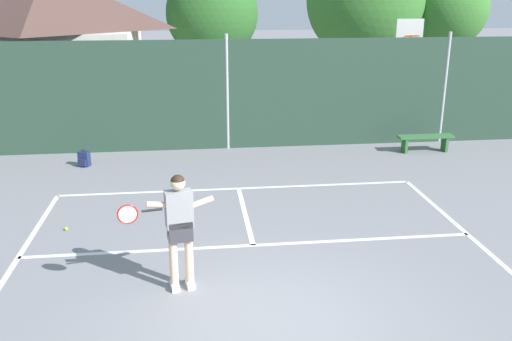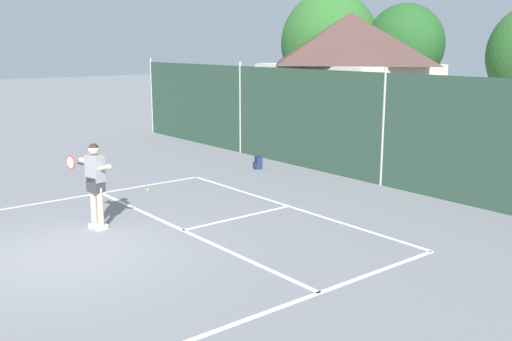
% 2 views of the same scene
% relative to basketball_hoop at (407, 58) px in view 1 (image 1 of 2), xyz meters
% --- Properties ---
extents(ground_plane, '(120.00, 120.00, 0.00)m').
position_rel_basketball_hoop_xyz_m(ground_plane, '(-6.07, -11.02, -2.31)').
color(ground_plane, gray).
extents(court_markings, '(8.30, 11.10, 0.01)m').
position_rel_basketball_hoop_xyz_m(court_markings, '(-6.07, -10.37, -2.31)').
color(court_markings, white).
rests_on(court_markings, ground).
extents(chainlink_fence, '(26.09, 0.09, 3.28)m').
position_rel_basketball_hoop_xyz_m(chainlink_fence, '(-6.07, -2.02, -0.74)').
color(chainlink_fence, '#284233').
rests_on(chainlink_fence, ground).
extents(basketball_hoop, '(0.90, 0.67, 3.55)m').
position_rel_basketball_hoop_xyz_m(basketball_hoop, '(0.00, 0.00, 0.00)').
color(basketball_hoop, '#9E9EA3').
rests_on(basketball_hoop, ground).
extents(clubhouse_building, '(6.16, 5.44, 5.11)m').
position_rel_basketball_hoop_xyz_m(clubhouse_building, '(-11.86, 2.88, 0.34)').
color(clubhouse_building, silver).
rests_on(clubhouse_building, ground).
extents(treeline_backdrop, '(25.53, 4.65, 6.61)m').
position_rel_basketball_hoop_xyz_m(treeline_backdrop, '(-6.82, 6.74, 1.54)').
color(treeline_backdrop, brown).
rests_on(treeline_backdrop, ground).
extents(tennis_player, '(1.40, 0.44, 1.85)m').
position_rel_basketball_hoop_xyz_m(tennis_player, '(-7.34, -9.89, -1.20)').
color(tennis_player, silver).
rests_on(tennis_player, ground).
extents(tennis_ball, '(0.07, 0.07, 0.07)m').
position_rel_basketball_hoop_xyz_m(tennis_ball, '(-9.58, -7.47, -2.28)').
color(tennis_ball, '#CCE033').
rests_on(tennis_ball, ground).
extents(backpack_navy, '(0.33, 0.32, 0.46)m').
position_rel_basketball_hoop_xyz_m(backpack_navy, '(-9.95, -3.33, -2.12)').
color(backpack_navy, navy).
rests_on(backpack_navy, ground).
extents(courtside_bench, '(1.60, 0.36, 0.48)m').
position_rel_basketball_hoop_xyz_m(courtside_bench, '(-0.49, -3.07, -1.95)').
color(courtside_bench, '#336B38').
rests_on(courtside_bench, ground).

